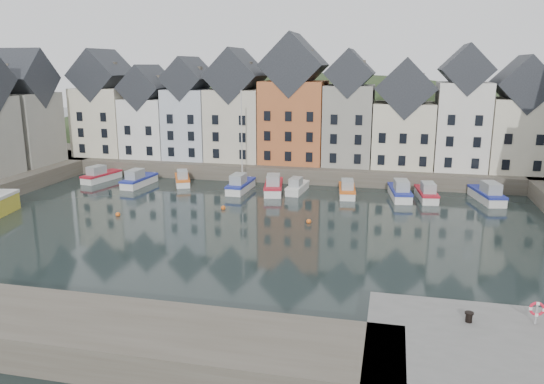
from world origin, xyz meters
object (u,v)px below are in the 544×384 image
(boat_a, at_px, (101,176))
(life_ring_post, at_px, (537,309))
(boat_d, at_px, (240,185))
(mooring_bollard, at_px, (469,317))

(boat_a, xyz_separation_m, life_ring_post, (46.58, -35.32, 2.14))
(boat_a, distance_m, life_ring_post, 58.50)
(boat_d, height_order, mooring_bollard, boat_d)
(mooring_bollard, height_order, life_ring_post, life_ring_post)
(boat_d, bearing_deg, life_ring_post, -50.83)
(boat_a, height_order, life_ring_post, life_ring_post)
(boat_d, height_order, life_ring_post, boat_d)
(life_ring_post, bearing_deg, boat_d, 127.83)
(boat_a, bearing_deg, mooring_bollard, -28.43)
(boat_a, distance_m, boat_d, 20.29)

